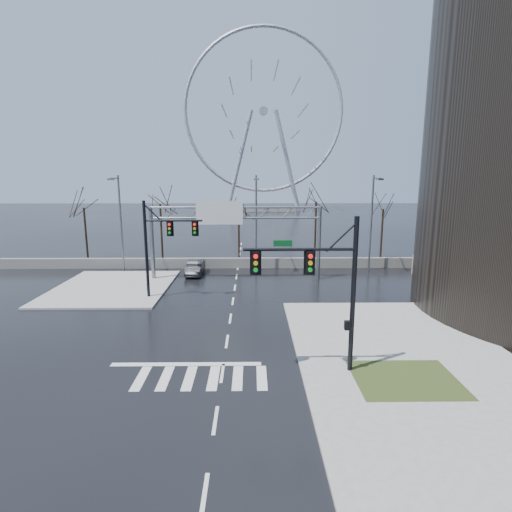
{
  "coord_description": "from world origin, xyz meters",
  "views": [
    {
      "loc": [
        1.49,
        -22.79,
        9.82
      ],
      "look_at": [
        1.84,
        6.51,
        4.0
      ],
      "focal_mm": 28.0,
      "sensor_mm": 36.0,
      "label": 1
    }
  ],
  "objects_px": {
    "sign_gantry": "(232,227)",
    "ferris_wheel": "(263,118)",
    "signal_mast_far": "(160,240)",
    "signal_mast_near": "(326,280)",
    "car": "(195,268)"
  },
  "relations": [
    {
      "from": "signal_mast_far",
      "to": "ferris_wheel",
      "type": "distance_m",
      "value": 89.3
    },
    {
      "from": "ferris_wheel",
      "to": "car",
      "type": "distance_m",
      "value": 82.56
    },
    {
      "from": "signal_mast_near",
      "to": "sign_gantry",
      "type": "distance_m",
      "value": 19.79
    },
    {
      "from": "signal_mast_near",
      "to": "ferris_wheel",
      "type": "distance_m",
      "value": 101.29
    },
    {
      "from": "signal_mast_near",
      "to": "ferris_wheel",
      "type": "xyz_separation_m",
      "value": [
        -0.14,
        99.04,
        21.26
      ]
    },
    {
      "from": "sign_gantry",
      "to": "ferris_wheel",
      "type": "distance_m",
      "value": 82.91
    },
    {
      "from": "signal_mast_near",
      "to": "signal_mast_far",
      "type": "bearing_deg",
      "value": 130.26
    },
    {
      "from": "signal_mast_near",
      "to": "sign_gantry",
      "type": "bearing_deg",
      "value": 106.19
    },
    {
      "from": "ferris_wheel",
      "to": "signal_mast_far",
      "type": "bearing_deg",
      "value": -97.2
    },
    {
      "from": "ferris_wheel",
      "to": "car",
      "type": "height_order",
      "value": "ferris_wheel"
    },
    {
      "from": "signal_mast_near",
      "to": "ferris_wheel",
      "type": "bearing_deg",
      "value": 90.08
    },
    {
      "from": "signal_mast_near",
      "to": "signal_mast_far",
      "type": "xyz_separation_m",
      "value": [
        -11.01,
        13.0,
        -0.04
      ]
    },
    {
      "from": "signal_mast_near",
      "to": "sign_gantry",
      "type": "relative_size",
      "value": 0.49
    },
    {
      "from": "sign_gantry",
      "to": "ferris_wheel",
      "type": "bearing_deg",
      "value": 86.16
    },
    {
      "from": "sign_gantry",
      "to": "ferris_wheel",
      "type": "relative_size",
      "value": 0.32
    }
  ]
}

